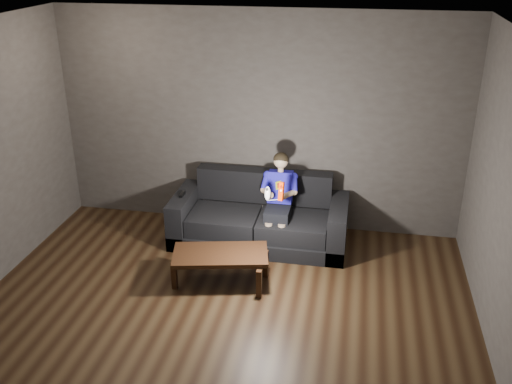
# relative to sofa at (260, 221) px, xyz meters

# --- Properties ---
(floor) EXTENTS (5.00, 5.00, 0.00)m
(floor) POSITION_rel_sofa_xyz_m (-0.12, -1.99, -0.26)
(floor) COLOR black
(floor) RESTS_ON ground
(back_wall) EXTENTS (5.00, 0.04, 2.70)m
(back_wall) POSITION_rel_sofa_xyz_m (-0.12, 0.51, 1.09)
(back_wall) COLOR #3C3633
(back_wall) RESTS_ON ground
(ceiling) EXTENTS (5.00, 5.00, 0.02)m
(ceiling) POSITION_rel_sofa_xyz_m (-0.12, -1.99, 2.44)
(ceiling) COLOR silver
(ceiling) RESTS_ON back_wall
(sofa) EXTENTS (2.08, 0.90, 0.81)m
(sofa) POSITION_rel_sofa_xyz_m (0.00, 0.00, 0.00)
(sofa) COLOR black
(sofa) RESTS_ON floor
(child) EXTENTS (0.43, 0.52, 1.05)m
(child) POSITION_rel_sofa_xyz_m (0.24, -0.06, 0.42)
(child) COLOR black
(child) RESTS_ON sofa
(wii_remote_red) EXTENTS (0.07, 0.09, 0.21)m
(wii_remote_red) POSITION_rel_sofa_xyz_m (0.32, -0.46, 0.63)
(wii_remote_red) COLOR red
(wii_remote_red) RESTS_ON child
(nunchuk_white) EXTENTS (0.08, 0.11, 0.17)m
(nunchuk_white) POSITION_rel_sofa_xyz_m (0.17, -0.46, 0.59)
(nunchuk_white) COLOR white
(nunchuk_white) RESTS_ON child
(wii_remote_black) EXTENTS (0.04, 0.16, 0.03)m
(wii_remote_black) POSITION_rel_sofa_xyz_m (-0.94, -0.08, 0.32)
(wii_remote_black) COLOR black
(wii_remote_black) RESTS_ON sofa
(coffee_table) EXTENTS (1.08, 0.70, 0.36)m
(coffee_table) POSITION_rel_sofa_xyz_m (-0.25, -0.99, 0.05)
(coffee_table) COLOR black
(coffee_table) RESTS_ON floor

